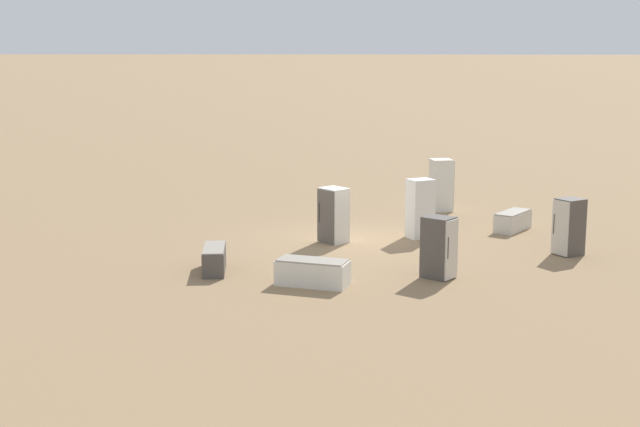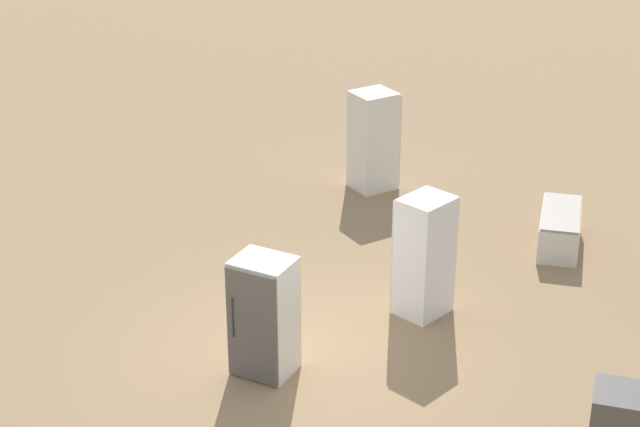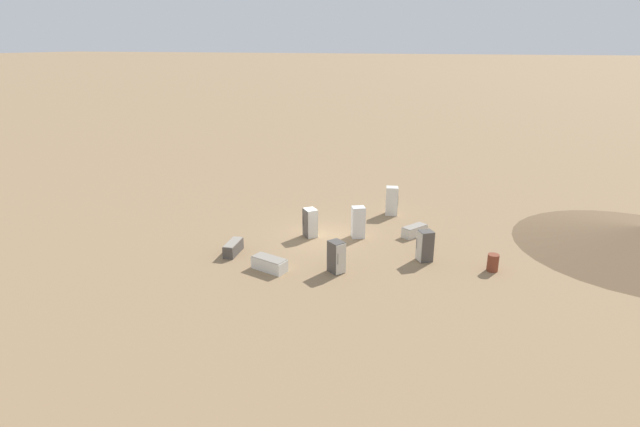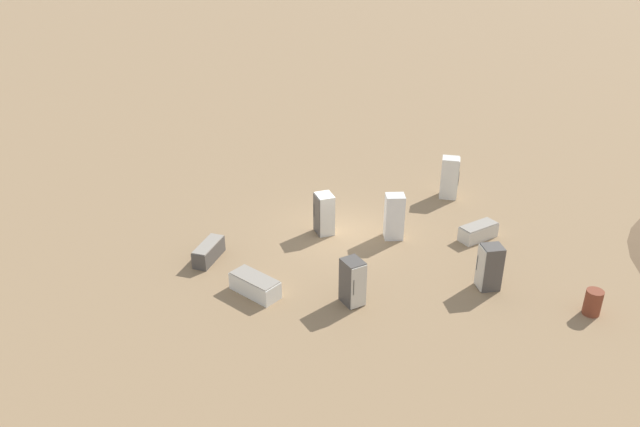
{
  "view_description": "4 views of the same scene",
  "coord_description": "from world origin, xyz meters",
  "px_view_note": "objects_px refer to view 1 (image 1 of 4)",
  "views": [
    {
      "loc": [
        26.88,
        0.61,
        6.01
      ],
      "look_at": [
        0.96,
        -0.75,
        1.05
      ],
      "focal_mm": 50.0,
      "sensor_mm": 36.0,
      "label": 1
    },
    {
      "loc": [
        12.13,
        -3.68,
        8.07
      ],
      "look_at": [
        -1.22,
        0.88,
        1.59
      ],
      "focal_mm": 60.0,
      "sensor_mm": 36.0,
      "label": 2
    },
    {
      "loc": [
        25.85,
        9.17,
        10.84
      ],
      "look_at": [
        1.12,
        0.57,
        1.85
      ],
      "focal_mm": 28.0,
      "sensor_mm": 36.0,
      "label": 3
    },
    {
      "loc": [
        20.49,
        8.8,
        12.16
      ],
      "look_at": [
        1.4,
        0.02,
        1.53
      ],
      "focal_mm": 35.0,
      "sensor_mm": 36.0,
      "label": 4
    }
  ],
  "objects_px": {
    "discarded_fridge_1": "(513,221)",
    "discarded_fridge_0": "(439,248)",
    "discarded_fridge_2": "(420,209)",
    "discarded_fridge_4": "(569,227)",
    "discarded_fridge_5": "(441,185)",
    "discarded_fridge_3": "(313,272)",
    "discarded_fridge_7": "(333,215)",
    "discarded_fridge_6": "(214,259)"
  },
  "relations": [
    {
      "from": "discarded_fridge_4",
      "to": "discarded_fridge_5",
      "type": "xyz_separation_m",
      "value": [
        -6.74,
        -3.12,
        0.13
      ]
    },
    {
      "from": "discarded_fridge_0",
      "to": "discarded_fridge_1",
      "type": "distance_m",
      "value": 6.86
    },
    {
      "from": "discarded_fridge_1",
      "to": "discarded_fridge_2",
      "type": "bearing_deg",
      "value": -124.56
    },
    {
      "from": "discarded_fridge_1",
      "to": "discarded_fridge_4",
      "type": "distance_m",
      "value": 3.58
    },
    {
      "from": "discarded_fridge_4",
      "to": "discarded_fridge_7",
      "type": "distance_m",
      "value": 6.96
    },
    {
      "from": "discarded_fridge_5",
      "to": "discarded_fridge_7",
      "type": "height_order",
      "value": "discarded_fridge_5"
    },
    {
      "from": "discarded_fridge_4",
      "to": "discarded_fridge_5",
      "type": "relative_size",
      "value": 0.87
    },
    {
      "from": "discarded_fridge_1",
      "to": "discarded_fridge_6",
      "type": "xyz_separation_m",
      "value": [
        5.85,
        -8.85,
        0.02
      ]
    },
    {
      "from": "discarded_fridge_6",
      "to": "discarded_fridge_2",
      "type": "bearing_deg",
      "value": -148.51
    },
    {
      "from": "discarded_fridge_4",
      "to": "discarded_fridge_6",
      "type": "height_order",
      "value": "discarded_fridge_4"
    },
    {
      "from": "discarded_fridge_2",
      "to": "discarded_fridge_7",
      "type": "height_order",
      "value": "discarded_fridge_2"
    },
    {
      "from": "discarded_fridge_2",
      "to": "discarded_fridge_4",
      "type": "height_order",
      "value": "discarded_fridge_2"
    },
    {
      "from": "discarded_fridge_1",
      "to": "discarded_fridge_4",
      "type": "xyz_separation_m",
      "value": [
        3.38,
        1.05,
        0.51
      ]
    },
    {
      "from": "discarded_fridge_0",
      "to": "discarded_fridge_2",
      "type": "height_order",
      "value": "discarded_fridge_2"
    },
    {
      "from": "discarded_fridge_6",
      "to": "discarded_fridge_7",
      "type": "bearing_deg",
      "value": -136.04
    },
    {
      "from": "discarded_fridge_1",
      "to": "discarded_fridge_5",
      "type": "xyz_separation_m",
      "value": [
        -3.36,
        -2.07,
        0.64
      ]
    },
    {
      "from": "discarded_fridge_1",
      "to": "discarded_fridge_0",
      "type": "bearing_deg",
      "value": -82.43
    },
    {
      "from": "discarded_fridge_2",
      "to": "discarded_fridge_4",
      "type": "distance_m",
      "value": 4.65
    },
    {
      "from": "discarded_fridge_0",
      "to": "discarded_fridge_7",
      "type": "relative_size",
      "value": 0.96
    },
    {
      "from": "discarded_fridge_0",
      "to": "discarded_fridge_2",
      "type": "relative_size",
      "value": 0.87
    },
    {
      "from": "discarded_fridge_0",
      "to": "discarded_fridge_3",
      "type": "xyz_separation_m",
      "value": [
        0.9,
        -3.23,
        -0.48
      ]
    },
    {
      "from": "discarded_fridge_2",
      "to": "discarded_fridge_3",
      "type": "height_order",
      "value": "discarded_fridge_2"
    },
    {
      "from": "discarded_fridge_0",
      "to": "discarded_fridge_7",
      "type": "height_order",
      "value": "discarded_fridge_7"
    },
    {
      "from": "discarded_fridge_1",
      "to": "discarded_fridge_5",
      "type": "relative_size",
      "value": 0.9
    },
    {
      "from": "discarded_fridge_1",
      "to": "discarded_fridge_7",
      "type": "relative_size",
      "value": 1.01
    },
    {
      "from": "discarded_fridge_1",
      "to": "discarded_fridge_2",
      "type": "distance_m",
      "value": 3.43
    },
    {
      "from": "discarded_fridge_2",
      "to": "discarded_fridge_5",
      "type": "distance_m",
      "value": 4.78
    },
    {
      "from": "discarded_fridge_3",
      "to": "discarded_fridge_7",
      "type": "xyz_separation_m",
      "value": [
        -4.99,
        0.34,
        0.51
      ]
    },
    {
      "from": "discarded_fridge_5",
      "to": "discarded_fridge_4",
      "type": "bearing_deg",
      "value": 12.32
    },
    {
      "from": "discarded_fridge_0",
      "to": "discarded_fridge_3",
      "type": "relative_size",
      "value": 0.83
    },
    {
      "from": "discarded_fridge_1",
      "to": "discarded_fridge_2",
      "type": "xyz_separation_m",
      "value": [
        1.31,
        -3.11,
        0.62
      ]
    },
    {
      "from": "discarded_fridge_5",
      "to": "discarded_fridge_6",
      "type": "relative_size",
      "value": 1.12
    },
    {
      "from": "discarded_fridge_3",
      "to": "discarded_fridge_7",
      "type": "relative_size",
      "value": 1.15
    },
    {
      "from": "discarded_fridge_5",
      "to": "discarded_fridge_6",
      "type": "bearing_deg",
      "value": -48.84
    },
    {
      "from": "discarded_fridge_1",
      "to": "discarded_fridge_6",
      "type": "bearing_deg",
      "value": -113.86
    },
    {
      "from": "discarded_fridge_0",
      "to": "discarded_fridge_5",
      "type": "height_order",
      "value": "discarded_fridge_5"
    },
    {
      "from": "discarded_fridge_4",
      "to": "discarded_fridge_5",
      "type": "bearing_deg",
      "value": -9.14
    },
    {
      "from": "discarded_fridge_4",
      "to": "discarded_fridge_2",
      "type": "bearing_deg",
      "value": 29.55
    },
    {
      "from": "discarded_fridge_1",
      "to": "discarded_fridge_3",
      "type": "height_order",
      "value": "discarded_fridge_3"
    },
    {
      "from": "discarded_fridge_4",
      "to": "discarded_fridge_6",
      "type": "relative_size",
      "value": 0.97
    },
    {
      "from": "discarded_fridge_2",
      "to": "discarded_fridge_3",
      "type": "bearing_deg",
      "value": -144.85
    },
    {
      "from": "discarded_fridge_5",
      "to": "discarded_fridge_6",
      "type": "xyz_separation_m",
      "value": [
        9.21,
        -6.78,
        -0.61
      ]
    }
  ]
}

